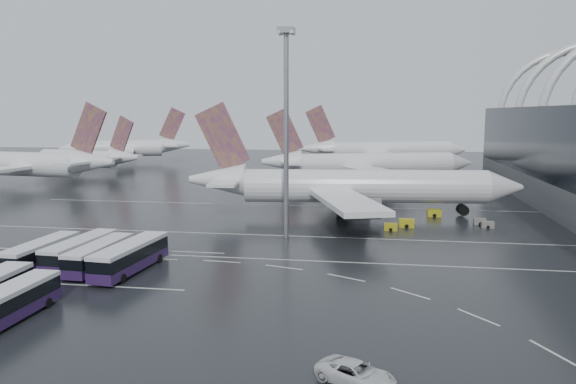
# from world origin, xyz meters

# --- Properties ---
(ground) EXTENTS (420.00, 420.00, 0.00)m
(ground) POSITION_xyz_m (0.00, 0.00, 0.00)
(ground) COLOR black
(ground) RESTS_ON ground
(lane_marking_near) EXTENTS (120.00, 0.25, 0.01)m
(lane_marking_near) POSITION_xyz_m (0.00, -2.00, 0.01)
(lane_marking_near) COLOR silver
(lane_marking_near) RESTS_ON ground
(lane_marking_mid) EXTENTS (120.00, 0.25, 0.01)m
(lane_marking_mid) POSITION_xyz_m (0.00, 12.00, 0.01)
(lane_marking_mid) COLOR silver
(lane_marking_mid) RESTS_ON ground
(lane_marking_far) EXTENTS (120.00, 0.25, 0.01)m
(lane_marking_far) POSITION_xyz_m (0.00, 40.00, 0.01)
(lane_marking_far) COLOR silver
(lane_marking_far) RESTS_ON ground
(bus_bay_line_south) EXTENTS (28.00, 0.25, 0.01)m
(bus_bay_line_south) POSITION_xyz_m (-24.00, -16.00, 0.01)
(bus_bay_line_south) COLOR silver
(bus_bay_line_south) RESTS_ON ground
(bus_bay_line_north) EXTENTS (28.00, 0.25, 0.01)m
(bus_bay_line_north) POSITION_xyz_m (-24.00, 0.00, 0.01)
(bus_bay_line_north) COLOR silver
(bus_bay_line_north) RESTS_ON ground
(airliner_main) EXTENTS (61.22, 53.41, 20.72)m
(airliner_main) POSITION_xyz_m (4.93, 31.40, 5.19)
(airliner_main) COLOR white
(airliner_main) RESTS_ON ground
(airliner_gate_b) EXTENTS (56.45, 50.10, 19.98)m
(airliner_gate_b) POSITION_xyz_m (7.10, 78.52, 5.00)
(airliner_gate_b) COLOR white
(airliner_gate_b) RESTS_ON ground
(airliner_gate_c) EXTENTS (58.54, 53.33, 21.40)m
(airliner_gate_c) POSITION_xyz_m (12.09, 126.83, 5.35)
(airliner_gate_c) COLOR white
(airliner_gate_c) RESTS_ON ground
(jet_remote_west) EXTENTS (49.18, 39.68, 21.39)m
(jet_remote_west) POSITION_xyz_m (-77.41, 60.66, 5.52)
(jet_remote_west) COLOR white
(jet_remote_west) RESTS_ON ground
(jet_remote_mid) EXTENTS (41.09, 33.29, 17.95)m
(jet_remote_mid) POSITION_xyz_m (-78.89, 89.62, 4.63)
(jet_remote_mid) COLOR white
(jet_remote_mid) RESTS_ON ground
(jet_remote_far) EXTENTS (46.27, 37.73, 20.86)m
(jet_remote_far) POSITION_xyz_m (-82.68, 128.74, 5.38)
(jet_remote_far) COLOR white
(jet_remote_far) RESTS_ON ground
(bus_row_near_a) EXTENTS (3.42, 12.83, 3.13)m
(bus_row_near_a) POSITION_xyz_m (-30.43, -9.80, 1.72)
(bus_row_near_a) COLOR #251441
(bus_row_near_a) RESTS_ON ground
(bus_row_near_b) EXTENTS (3.74, 13.22, 3.22)m
(bus_row_near_b) POSITION_xyz_m (-26.22, -8.11, 1.77)
(bus_row_near_b) COLOR #251441
(bus_row_near_b) RESTS_ON ground
(bus_row_near_c) EXTENTS (3.36, 12.66, 3.09)m
(bus_row_near_c) POSITION_xyz_m (-22.99, -9.39, 1.70)
(bus_row_near_c) COLOR #251441
(bus_row_near_c) RESTS_ON ground
(bus_row_near_d) EXTENTS (4.26, 14.09, 3.42)m
(bus_row_near_d) POSITION_xyz_m (-18.72, -10.08, 1.88)
(bus_row_near_d) COLOR #251441
(bus_row_near_d) RESTS_ON ground
(bus_row_far_b) EXTENTS (3.24, 12.73, 3.12)m
(bus_row_far_b) POSITION_xyz_m (-22.66, -27.28, 1.71)
(bus_row_far_b) COLOR #251441
(bus_row_far_b) RESTS_ON ground
(van_curve_a) EXTENTS (6.34, 5.16, 1.61)m
(van_curve_a) POSITION_xyz_m (8.83, -34.21, 0.80)
(van_curve_a) COLOR silver
(van_curve_a) RESTS_ON ground
(floodlight_mast) EXTENTS (2.37, 2.37, 30.92)m
(floodlight_mast) POSITION_xyz_m (-3.32, 10.96, 19.45)
(floodlight_mast) COLOR gray
(floodlight_mast) RESTS_ON ground
(gse_cart_belly_a) EXTENTS (2.49, 1.47, 1.36)m
(gse_cart_belly_a) POSITION_xyz_m (15.11, 21.63, 0.68)
(gse_cart_belly_a) COLOR #AEA717
(gse_cart_belly_a) RESTS_ON ground
(gse_cart_belly_b) EXTENTS (1.97, 1.16, 1.08)m
(gse_cart_belly_b) POSITION_xyz_m (27.44, 25.71, 0.54)
(gse_cart_belly_b) COLOR slate
(gse_cart_belly_b) RESTS_ON ground
(gse_cart_belly_c) EXTENTS (2.10, 1.24, 1.14)m
(gse_cart_belly_c) POSITION_xyz_m (12.45, 18.59, 0.57)
(gse_cart_belly_c) COLOR #AEA717
(gse_cart_belly_c) RESTS_ON ground
(gse_cart_belly_d) EXTENTS (1.95, 1.15, 1.06)m
(gse_cart_belly_d) POSITION_xyz_m (28.24, 23.14, 0.53)
(gse_cart_belly_d) COLOR slate
(gse_cart_belly_d) RESTS_ON ground
(gse_cart_belly_e) EXTENTS (2.47, 1.46, 1.35)m
(gse_cart_belly_e) POSITION_xyz_m (20.58, 32.22, 0.67)
(gse_cart_belly_e) COLOR #AEA717
(gse_cart_belly_e) RESTS_ON ground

